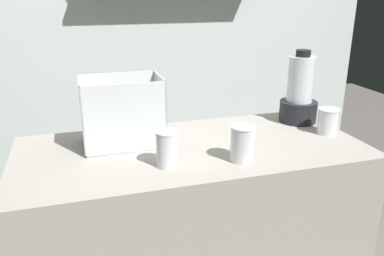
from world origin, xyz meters
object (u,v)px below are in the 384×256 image
(juice_cup_orange_left, at_px, (242,145))
(juice_cup_beet_middle, at_px, (328,122))
(carrot_display_bin, at_px, (123,124))
(juice_cup_mango_far_left, at_px, (167,151))
(blender_pitcher, at_px, (299,95))

(juice_cup_orange_left, relative_size, juice_cup_beet_middle, 1.20)
(carrot_display_bin, distance_m, juice_cup_beet_middle, 0.89)
(juice_cup_orange_left, xyz_separation_m, juice_cup_beet_middle, (0.48, 0.16, -0.01))
(carrot_display_bin, relative_size, juice_cup_beet_middle, 2.85)
(juice_cup_orange_left, bearing_deg, juice_cup_beet_middle, 18.61)
(carrot_display_bin, height_order, juice_cup_orange_left, carrot_display_bin)
(juice_cup_mango_far_left, distance_m, juice_cup_beet_middle, 0.76)
(blender_pitcher, xyz_separation_m, juice_cup_mango_far_left, (-0.72, -0.31, -0.08))
(carrot_display_bin, xyz_separation_m, juice_cup_orange_left, (0.40, -0.30, -0.03))
(juice_cup_mango_far_left, relative_size, juice_cup_orange_left, 0.98)
(carrot_display_bin, distance_m, juice_cup_orange_left, 0.50)
(juice_cup_orange_left, bearing_deg, juice_cup_mango_far_left, 172.72)
(carrot_display_bin, height_order, juice_cup_beet_middle, carrot_display_bin)
(juice_cup_beet_middle, bearing_deg, blender_pitcher, 100.92)
(blender_pitcher, relative_size, juice_cup_mango_far_left, 2.58)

